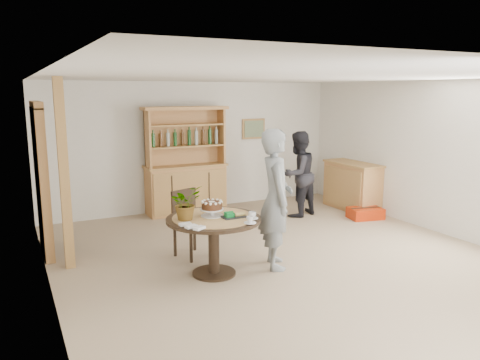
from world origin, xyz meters
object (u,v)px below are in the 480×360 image
object	(u,v)px
red_suitcase	(365,213)
hutch	(186,177)
dining_chair	(189,219)
adult_person	(298,174)
teen_boy	(276,199)
dining_table	(214,229)
sideboard	(352,186)

from	to	relation	value
red_suitcase	hutch	bearing A→B (deg)	157.48
dining_chair	adult_person	bearing A→B (deg)	5.03
dining_chair	adult_person	size ratio (longest dim) A/B	0.59
hutch	teen_boy	bearing A→B (deg)	-88.73
dining_table	red_suitcase	xyz separation A→B (m)	(3.58, 1.21, -0.50)
hutch	sideboard	size ratio (longest dim) A/B	1.62
dining_chair	teen_boy	xyz separation A→B (m)	(0.88, -0.93, 0.39)
dining_table	adult_person	xyz separation A→B (m)	(2.56, 1.95, 0.20)
dining_table	red_suitcase	world-z (taller)	dining_table
dining_chair	hutch	bearing A→B (deg)	52.38
teen_boy	hutch	bearing A→B (deg)	22.14
teen_boy	red_suitcase	xyz separation A→B (m)	(2.73, 1.31, -0.82)
dining_chair	red_suitcase	bearing A→B (deg)	-12.35
hutch	dining_chair	distance (m)	2.44
hutch	teen_boy	distance (m)	3.24
dining_chair	red_suitcase	size ratio (longest dim) A/B	1.41
sideboard	dining_table	xyz separation A→B (m)	(-3.82, -1.89, 0.13)
teen_boy	red_suitcase	world-z (taller)	teen_boy
dining_table	red_suitcase	size ratio (longest dim) A/B	1.79
adult_person	red_suitcase	xyz separation A→B (m)	(1.01, -0.74, -0.70)
dining_chair	sideboard	bearing A→B (deg)	-2.95
hutch	dining_chair	world-z (taller)	hutch
hutch	dining_table	size ratio (longest dim) A/B	1.70
sideboard	dining_chair	size ratio (longest dim) A/B	1.33
dining_chair	teen_boy	world-z (taller)	teen_boy
dining_chair	adult_person	xyz separation A→B (m)	(2.59, 1.12, 0.26)
adult_person	teen_boy	bearing A→B (deg)	32.01
teen_boy	adult_person	bearing A→B (deg)	-19.08
sideboard	adult_person	size ratio (longest dim) A/B	0.79
hutch	dining_chair	size ratio (longest dim) A/B	2.16
dining_table	dining_chair	bearing A→B (deg)	91.74
sideboard	adult_person	distance (m)	1.30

